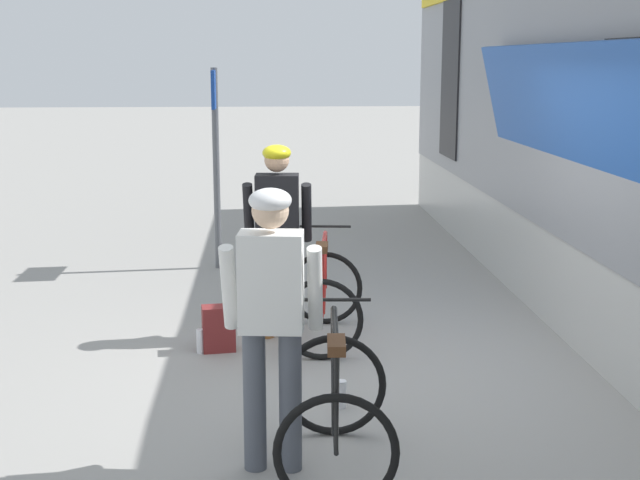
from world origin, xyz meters
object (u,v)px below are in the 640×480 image
at_px(cyclist_near_in_white, 271,305).
at_px(water_bottle_near_the_bikes, 341,394).
at_px(backpack_on_platform, 219,328).
at_px(water_bottle_by_the_backpack, 200,341).
at_px(bicycle_far_red, 323,298).
at_px(cyclist_far_in_dark, 277,224).
at_px(platform_sign_post, 215,134).
at_px(bicycle_near_black, 335,410).

xyz_separation_m(cyclist_near_in_white, water_bottle_near_the_bikes, (0.51, 0.93, -0.95)).
distance_m(backpack_on_platform, water_bottle_by_the_backpack, 0.19).
bearing_deg(bicycle_far_red, cyclist_far_in_dark, 159.82).
relative_size(cyclist_near_in_white, bicycle_far_red, 1.55).
relative_size(water_bottle_near_the_bikes, water_bottle_by_the_backpack, 0.95).
relative_size(backpack_on_platform, platform_sign_post, 0.17).
xyz_separation_m(cyclist_far_in_dark, water_bottle_near_the_bikes, (0.43, -1.67, -0.95)).
distance_m(cyclist_near_in_white, bicycle_far_red, 2.58).
relative_size(backpack_on_platform, water_bottle_near_the_bikes, 1.96).
bearing_deg(platform_sign_post, water_bottle_by_the_backpack, -90.01).
bearing_deg(water_bottle_by_the_backpack, platform_sign_post, 89.99).
bearing_deg(water_bottle_near_the_bikes, water_bottle_by_the_backpack, 131.47).
relative_size(cyclist_near_in_white, cyclist_far_in_dark, 1.00).
bearing_deg(backpack_on_platform, platform_sign_post, 85.03).
bearing_deg(cyclist_far_in_dark, water_bottle_by_the_backpack, -148.81).
bearing_deg(backpack_on_platform, water_bottle_by_the_backpack, -164.92).
distance_m(backpack_on_platform, water_bottle_near_the_bikes, 1.63).
bearing_deg(backpack_on_platform, bicycle_near_black, -78.20).
distance_m(cyclist_far_in_dark, water_bottle_near_the_bikes, 1.97).
distance_m(cyclist_near_in_white, bicycle_near_black, 0.76).
relative_size(bicycle_far_red, platform_sign_post, 0.47).
bearing_deg(platform_sign_post, bicycle_near_black, -79.67).
distance_m(cyclist_far_in_dark, platform_sign_post, 2.87).
bearing_deg(bicycle_near_black, bicycle_far_red, 87.66).
relative_size(bicycle_far_red, water_bottle_near_the_bikes, 5.58).
xyz_separation_m(water_bottle_near_the_bikes, water_bottle_by_the_backpack, (-1.11, 1.26, 0.01)).
relative_size(cyclist_far_in_dark, bicycle_far_red, 1.55).
height_order(bicycle_far_red, platform_sign_post, platform_sign_post).
height_order(water_bottle_near_the_bikes, water_bottle_by_the_backpack, water_bottle_by_the_backpack).
height_order(water_bottle_near_the_bikes, platform_sign_post, platform_sign_post).
distance_m(bicycle_far_red, platform_sign_post, 3.31).
bearing_deg(platform_sign_post, cyclist_far_in_dark, -75.98).
bearing_deg(bicycle_far_red, platform_sign_post, 110.64).
xyz_separation_m(cyclist_far_in_dark, water_bottle_by_the_backpack, (-0.68, -0.41, -0.95)).
height_order(cyclist_far_in_dark, backpack_on_platform, cyclist_far_in_dark).
relative_size(water_bottle_by_the_backpack, platform_sign_post, 0.09).
bearing_deg(bicycle_far_red, backpack_on_platform, -167.90).
xyz_separation_m(cyclist_near_in_white, platform_sign_post, (-0.60, 5.33, 0.57)).
bearing_deg(backpack_on_platform, cyclist_near_in_white, -86.63).
xyz_separation_m(backpack_on_platform, platform_sign_post, (-0.16, 3.08, 1.42)).
relative_size(cyclist_near_in_white, platform_sign_post, 0.73).
distance_m(bicycle_near_black, backpack_on_platform, 2.46).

